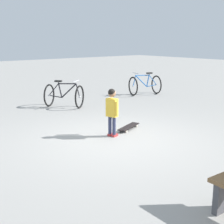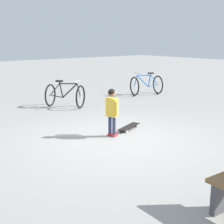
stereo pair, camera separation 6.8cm
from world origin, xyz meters
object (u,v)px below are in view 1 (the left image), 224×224
child_person (112,107)px  skateboard (129,127)px  bicycle_near (145,85)px  bicycle_mid (64,95)px

child_person → skateboard: bearing=-74.5°
child_person → bicycle_near: 5.52m
skateboard → bicycle_mid: bicycle_mid is taller
skateboard → child_person: bearing=105.5°
bicycle_mid → skateboard: bearing=177.7°
bicycle_near → bicycle_mid: (-0.04, 3.59, 0.00)m
bicycle_near → bicycle_mid: bearing=90.6°
bicycle_mid → child_person: bearing=166.5°
child_person → bicycle_mid: child_person is taller
child_person → bicycle_mid: (3.31, -0.79, -0.28)m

